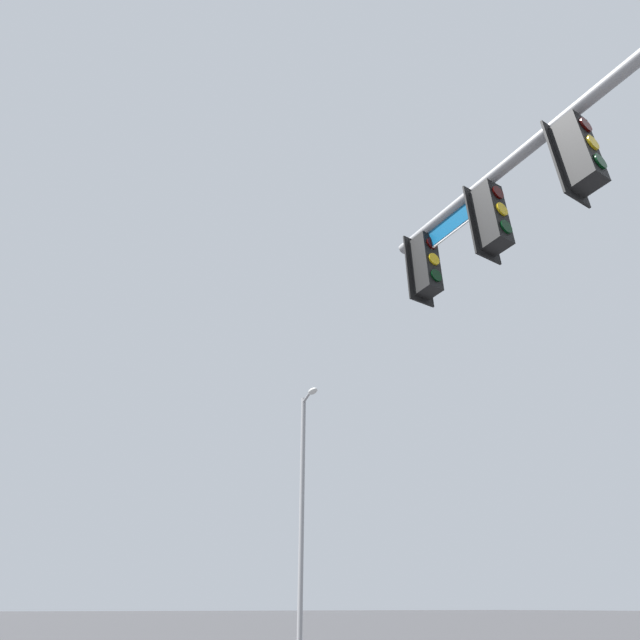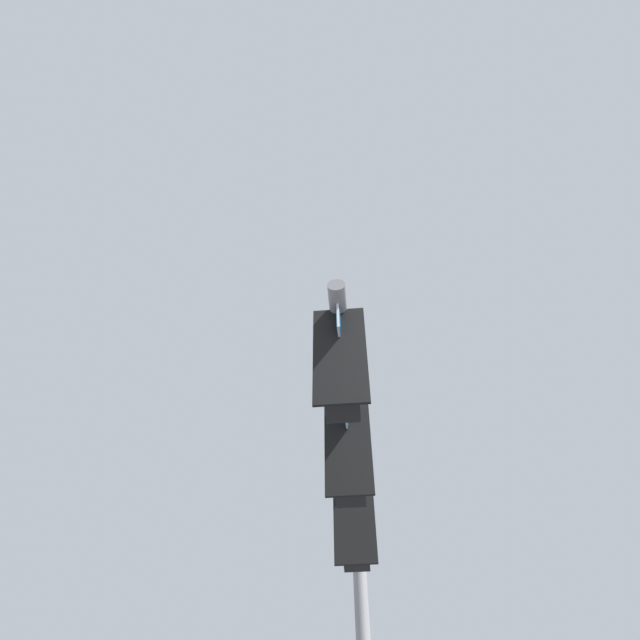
% 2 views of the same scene
% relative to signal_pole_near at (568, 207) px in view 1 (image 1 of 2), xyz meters
% --- Properties ---
extents(signal_pole_near, '(5.22, 0.88, 7.50)m').
position_rel_signal_pole_near_xyz_m(signal_pole_near, '(0.00, 0.00, 0.00)').
color(signal_pole_near, gray).
rests_on(signal_pole_near, ground_plane).
extents(street_lamp, '(1.81, 0.50, 8.51)m').
position_rel_signal_pole_near_xyz_m(street_lamp, '(14.32, -2.81, -0.74)').
color(street_lamp, gray).
rests_on(street_lamp, ground_plane).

